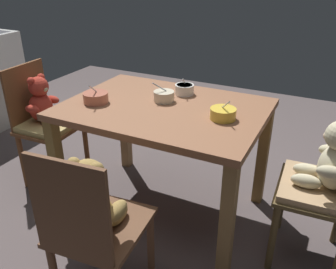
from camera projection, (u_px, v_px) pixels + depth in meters
The scene contains 9 objects.
ground_plane at pixel (165, 211), 2.36m from camera, with size 5.20×5.20×0.04m.
dining_table at pixel (164, 123), 2.07m from camera, with size 1.13×0.82×0.73m.
teddy_chair_near_right at pixel (330, 174), 1.74m from camera, with size 0.39×0.43×0.92m.
teddy_chair_near_front at pixel (93, 214), 1.47m from camera, with size 0.40×0.43×0.86m.
teddy_chair_near_left at pixel (44, 115), 2.45m from camera, with size 0.37×0.40×0.85m.
porridge_bowl_terracotta_near_left at pixel (96, 97), 2.06m from camera, with size 0.14×0.15×0.13m.
porridge_bowl_white_far_center at pixel (184, 89), 2.19m from camera, with size 0.12×0.12×0.12m.
porridge_bowl_yellow_near_right at pixel (223, 113), 1.85m from camera, with size 0.14×0.14×0.13m.
porridge_bowl_cream_center at pixel (164, 96), 2.08m from camera, with size 0.12×0.12×0.12m.
Camera 1 is at (0.86, -1.68, 1.48)m, focal length 38.15 mm.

